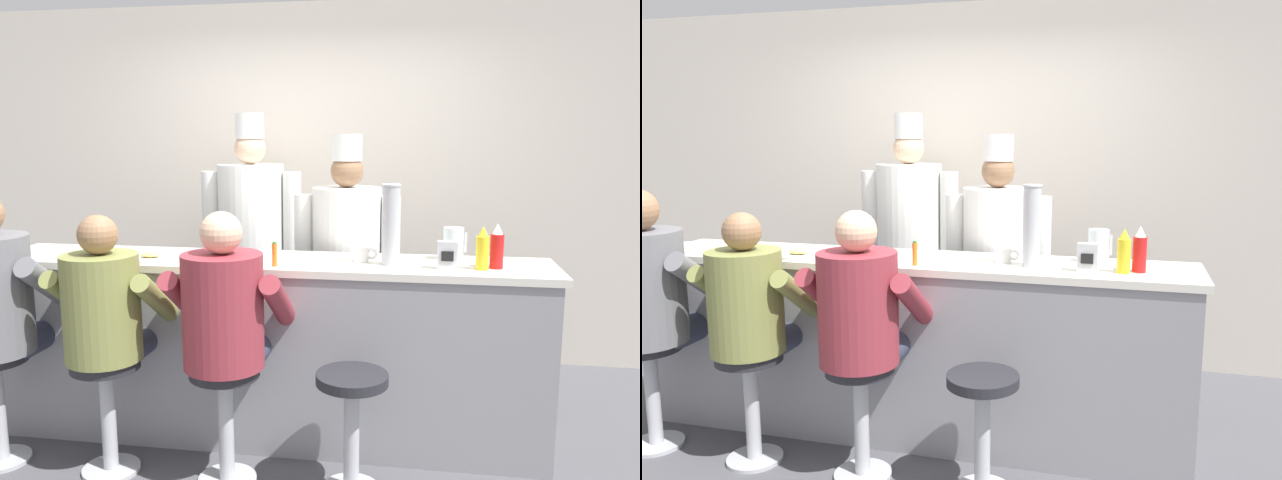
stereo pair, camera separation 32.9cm
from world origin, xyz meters
The scene contains 17 objects.
ground_plane centered at (0.00, 0.00, 0.00)m, with size 20.00×20.00×0.00m, color #4C4C51.
wall_back centered at (0.00, 1.75, 1.35)m, with size 10.00×0.06×2.70m.
diner_counter centered at (0.00, 0.28, 0.52)m, with size 3.13×0.55×1.04m.
ketchup_bottle_red centered at (1.23, 0.23, 1.15)m, with size 0.07×0.07×0.23m.
mustard_bottle_yellow centered at (1.16, 0.18, 1.14)m, with size 0.07×0.07×0.22m.
hot_sauce_bottle_orange centered at (0.09, 0.09, 1.10)m, with size 0.03×0.03×0.13m.
water_pitcher_clear centered at (1.02, 0.42, 1.13)m, with size 0.13×0.11×0.18m.
breakfast_plate centered at (-0.62, 0.14, 1.05)m, with size 0.24×0.24×0.05m.
cereal_bowl centered at (-1.33, 0.11, 1.06)m, with size 0.14×0.14×0.05m.
coffee_mug_white centered at (0.53, 0.29, 1.08)m, with size 0.14×0.09×0.08m.
cup_stack_steel centered at (0.69, 0.22, 1.25)m, with size 0.10×0.10×0.43m.
napkin_dispenser_chrome centered at (0.98, 0.16, 1.11)m, with size 0.10×0.06×0.15m.
diner_seated_olive centered at (-0.71, -0.22, 0.82)m, with size 0.57×0.57×1.34m.
diner_seated_maroon centered at (-0.08, -0.22, 0.84)m, with size 0.60×0.59×1.37m.
empty_stool_round centered at (0.54, -0.25, 0.41)m, with size 0.35×0.35×0.61m.
cook_in_whites_near centered at (-0.36, 1.28, 1.03)m, with size 0.73×0.47×1.87m.
cook_in_whites_far centered at (0.38, 0.84, 0.95)m, with size 0.67×0.43×1.73m.
Camera 1 is at (0.83, -3.04, 1.71)m, focal length 35.00 mm.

